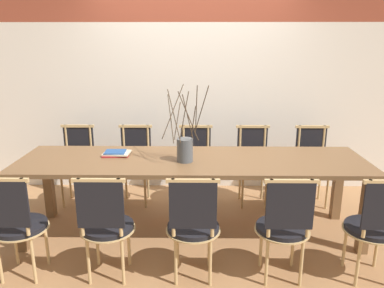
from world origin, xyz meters
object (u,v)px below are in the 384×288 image
at_px(dining_table, 192,168).
at_px(chair_near_center, 193,224).
at_px(vase_centerpiece, 185,148).
at_px(book_stack, 116,153).
at_px(chair_far_center, 196,163).

xyz_separation_m(dining_table, chair_near_center, (0.02, -0.75, -0.20)).
relative_size(vase_centerpiece, book_stack, 2.64).
bearing_deg(chair_far_center, dining_table, 87.48).
xyz_separation_m(chair_far_center, vase_centerpiece, (-0.10, -0.82, 0.42)).
relative_size(chair_far_center, vase_centerpiece, 1.26).
distance_m(dining_table, vase_centerpiece, 0.23).
xyz_separation_m(dining_table, book_stack, (-0.75, 0.12, 0.10)).
bearing_deg(dining_table, vase_centerpiece, -134.50).
height_order(chair_near_center, chair_far_center, same).
relative_size(chair_near_center, vase_centerpiece, 1.26).
bearing_deg(chair_near_center, chair_far_center, 89.45).
distance_m(dining_table, book_stack, 0.77).
xyz_separation_m(dining_table, vase_centerpiece, (-0.06, -0.07, 0.21)).
height_order(chair_near_center, book_stack, chair_near_center).
bearing_deg(vase_centerpiece, chair_near_center, -83.08).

